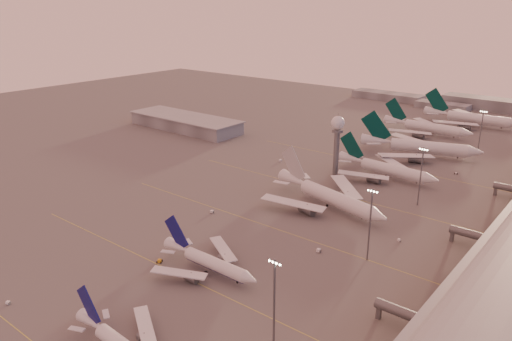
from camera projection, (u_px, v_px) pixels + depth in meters
The scene contains 22 objects.
ground at pixel (125, 273), 155.33m from camera, with size 700.00×700.00×0.00m, color #5D5A5A.
taxiway_markings at pixel (305, 237), 178.81m from camera, with size 180.00×185.25×0.02m.
hangar at pixel (185, 122), 328.32m from camera, with size 82.00×27.00×8.50m.
radar_tower at pixel (337, 134), 234.04m from camera, with size 6.40×6.40×31.10m.
mast_a at pixel (274, 302), 116.47m from camera, with size 3.60×0.56×25.00m.
mast_b at pixel (370, 221), 158.79m from camera, with size 3.60×0.56×25.00m.
mast_c at pixel (421, 174), 202.30m from camera, with size 3.60×0.56×25.00m.
mast_d at pixel (481, 130), 269.83m from camera, with size 3.60×0.56×25.00m.
distant_horizon at pixel (465, 103), 392.18m from camera, with size 165.00×37.50×9.00m.
narrowbody_mid at pixel (209, 264), 154.79m from camera, with size 38.65×30.89×15.11m.
widebody_white at pixel (329, 199), 203.18m from camera, with size 58.47×46.28×20.97m.
greentail_a at pixel (387, 171), 237.66m from camera, with size 52.72×42.45×19.14m.
greentail_b at pixel (420, 149), 269.69m from camera, with size 62.99×50.17×23.49m.
greentail_c at pixel (427, 129), 313.68m from camera, with size 57.67×46.56×20.94m.
greentail_d at pixel (471, 120), 334.95m from camera, with size 64.47×52.08×23.42m.
gsv_truck_a at pixel (9, 301), 138.86m from camera, with size 5.28×4.17×2.05m.
gsv_tug_mid at pixel (160, 261), 161.30m from camera, with size 3.81×4.29×1.05m.
gsv_truck_b at pixel (320, 249), 167.46m from camera, with size 6.40×2.79×2.51m.
gsv_truck_c at pixel (213, 211), 198.37m from camera, with size 6.34×3.75×2.42m.
gsv_catering_b at pixel (400, 237), 174.95m from camera, with size 4.80×2.99×3.65m.
gsv_truck_d at pixel (281, 159), 262.67m from camera, with size 3.71×6.37×2.43m.
gsv_tug_hangar at pixel (456, 173), 243.29m from camera, with size 3.26×2.21×0.87m.
Camera 1 is at (117.56, -80.76, 80.51)m, focal length 35.00 mm.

